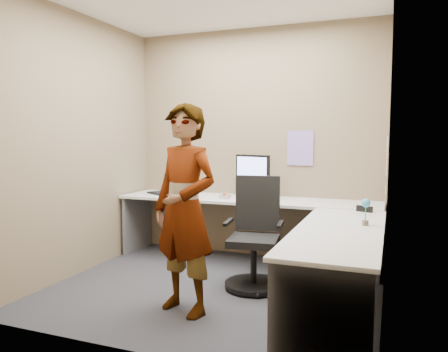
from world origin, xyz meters
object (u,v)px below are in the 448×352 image
at_px(desk, 269,223).
at_px(office_chair, 255,243).
at_px(monitor, 252,171).
at_px(person, 185,209).

height_order(desk, office_chair, office_chair).
height_order(monitor, office_chair, monitor).
height_order(desk, monitor, monitor).
bearing_deg(monitor, person, -72.48).
xyz_separation_m(monitor, person, (-0.07, -1.60, -0.20)).
bearing_deg(person, monitor, 105.75).
relative_size(desk, person, 1.75).
xyz_separation_m(desk, office_chair, (-0.09, -0.17, -0.17)).
xyz_separation_m(desk, person, (-0.45, -0.95, 0.26)).
bearing_deg(monitor, office_chair, -50.94).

